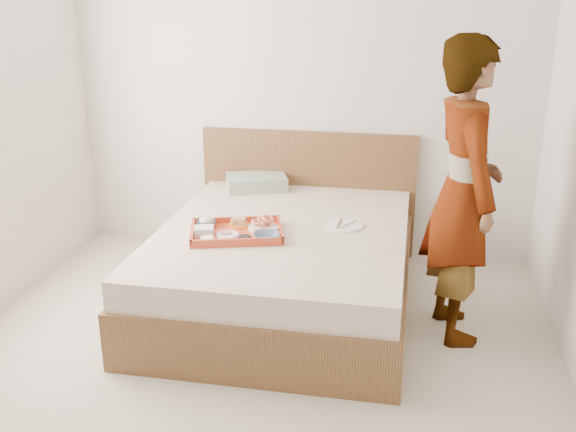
{
  "coord_description": "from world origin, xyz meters",
  "views": [
    {
      "loc": [
        0.84,
        -2.85,
        2.0
      ],
      "look_at": [
        0.11,
        0.9,
        0.65
      ],
      "focal_mm": 41.01,
      "sensor_mm": 36.0,
      "label": 1
    }
  ],
  "objects_px": {
    "tray": "(237,231)",
    "person": "(463,192)",
    "bed": "(283,266)",
    "dinner_plate": "(344,225)"
  },
  "relations": [
    {
      "from": "tray",
      "to": "person",
      "type": "relative_size",
      "value": 0.32
    },
    {
      "from": "bed",
      "to": "tray",
      "type": "height_order",
      "value": "tray"
    },
    {
      "from": "tray",
      "to": "person",
      "type": "xyz_separation_m",
      "value": [
        1.34,
        0.02,
        0.32
      ]
    },
    {
      "from": "bed",
      "to": "dinner_plate",
      "type": "bearing_deg",
      "value": 16.11
    },
    {
      "from": "person",
      "to": "tray",
      "type": "bearing_deg",
      "value": 76.58
    },
    {
      "from": "tray",
      "to": "person",
      "type": "bearing_deg",
      "value": -15.22
    },
    {
      "from": "dinner_plate",
      "to": "tray",
      "type": "bearing_deg",
      "value": -155.84
    },
    {
      "from": "tray",
      "to": "dinner_plate",
      "type": "bearing_deg",
      "value": 8.01
    },
    {
      "from": "bed",
      "to": "person",
      "type": "xyz_separation_m",
      "value": [
        1.08,
        -0.15,
        0.62
      ]
    },
    {
      "from": "dinner_plate",
      "to": "person",
      "type": "bearing_deg",
      "value": -20.48
    }
  ]
}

